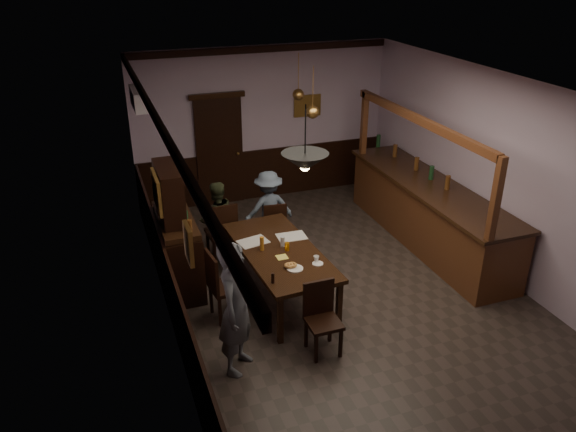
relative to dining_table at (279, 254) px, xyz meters
name	(u,v)px	position (x,y,z in m)	size (l,w,h in m)	color
room	(353,204)	(0.90, -0.43, 0.81)	(5.01, 8.01, 3.01)	#2D2621
dining_table	(279,254)	(0.00, 0.00, 0.00)	(1.14, 2.26, 0.75)	black
chair_far_left	(222,230)	(-0.53, 1.23, -0.12)	(0.48, 0.48, 1.03)	black
chair_far_right	(274,224)	(0.35, 1.30, -0.21)	(0.42, 0.42, 0.87)	black
chair_near	(321,314)	(0.09, -1.32, -0.18)	(0.40, 0.40, 0.93)	black
chair_side	(221,283)	(-0.92, -0.26, -0.13)	(0.48, 0.48, 1.01)	black
person_standing	(237,308)	(-0.97, -1.31, 0.16)	(0.61, 0.40, 1.69)	#565B63
person_seated_left	(217,219)	(-0.55, 1.52, -0.06)	(0.61, 0.48, 1.26)	#3A4228
person_seated_right	(269,208)	(0.35, 1.58, -0.03)	(0.84, 0.49, 1.31)	slate
newspaper_left	(253,242)	(-0.28, 0.34, 0.07)	(0.42, 0.30, 0.01)	silver
newspaper_right	(291,236)	(0.29, 0.31, 0.07)	(0.42, 0.30, 0.01)	silver
napkin	(282,257)	(-0.04, -0.22, 0.07)	(0.15, 0.15, 0.00)	#F3E359
saucer	(318,264)	(0.35, -0.55, 0.07)	(0.15, 0.15, 0.01)	white
coffee_cup	(316,258)	(0.36, -0.49, 0.11)	(0.08, 0.08, 0.07)	white
pastry_plate	(295,269)	(0.02, -0.57, 0.07)	(0.22, 0.22, 0.01)	white
pastry_ring_a	(289,265)	(-0.04, -0.52, 0.10)	(0.13, 0.13, 0.04)	#C68C47
pastry_ring_b	(292,265)	(0.00, -0.52, 0.10)	(0.13, 0.13, 0.04)	#C68C47
soda_can	(287,247)	(0.09, -0.06, 0.12)	(0.07, 0.07, 0.12)	orange
beer_glass	(262,244)	(-0.23, 0.07, 0.16)	(0.06, 0.06, 0.20)	#BF721E
water_glass	(283,241)	(0.07, 0.08, 0.14)	(0.06, 0.06, 0.15)	silver
pepper_mill	(273,278)	(-0.36, -0.80, 0.13)	(0.04, 0.04, 0.14)	black
sideboard	(176,239)	(-1.31, 0.80, 0.06)	(0.51, 1.42, 1.87)	black
bar_counter	(428,212)	(2.89, 0.71, -0.11)	(0.93, 4.01, 2.25)	#482313
door_back	(220,152)	(0.00, 3.52, 0.36)	(0.90, 0.06, 2.10)	black
ac_unit	(138,98)	(-1.48, 2.47, 1.76)	(0.20, 0.85, 0.30)	white
picture_left_small	(189,244)	(-1.56, -2.03, 1.46)	(0.04, 0.28, 0.36)	olive
picture_left_large	(157,192)	(-1.56, 0.37, 1.01)	(0.04, 0.62, 0.48)	olive
picture_back	(307,106)	(1.80, 3.53, 1.11)	(0.55, 0.04, 0.42)	olive
pendant_iron	(305,162)	(0.05, -0.80, 1.63)	(0.56, 0.56, 0.79)	black
pendant_brass_mid	(313,112)	(1.00, 1.31, 1.61)	(0.20, 0.20, 0.81)	#BF8C3F
pendant_brass_far	(298,95)	(1.20, 2.46, 1.61)	(0.20, 0.20, 0.81)	#BF8C3F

